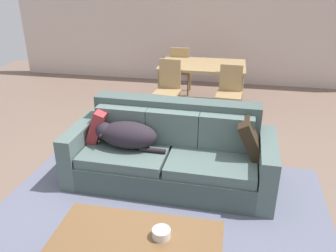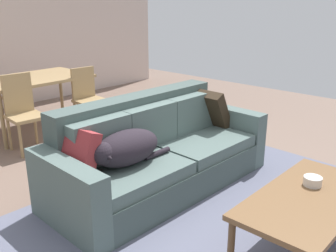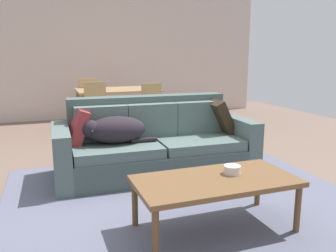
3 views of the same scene
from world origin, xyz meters
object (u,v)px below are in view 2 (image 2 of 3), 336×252
bowl_on_coffee_table (313,181)px  dining_table (33,82)px  couch (157,154)px  dog_on_left_cushion (125,148)px  dining_chair_near_left (23,109)px  throw_pillow_by_left_arm (76,153)px  throw_pillow_by_right_arm (209,109)px  dining_chair_near_right (88,96)px  coffee_table (309,201)px

bowl_on_coffee_table → dining_table: bearing=91.3°
couch → dining_table: 2.54m
dog_on_left_cushion → dining_chair_near_left: size_ratio=0.87×
throw_pillow_by_left_arm → bowl_on_coffee_table: throw_pillow_by_left_arm is taller
throw_pillow_by_right_arm → bowl_on_coffee_table: bearing=-114.6°
dining_table → dining_chair_near_right: bearing=-49.1°
dog_on_left_cushion → throw_pillow_by_left_arm: (-0.38, 0.17, 0.03)m
dog_on_left_cushion → coffee_table: 1.54m
bowl_on_coffee_table → dining_chair_near_left: bearing=99.9°
throw_pillow_by_right_arm → bowl_on_coffee_table: (-0.69, -1.50, -0.15)m
couch → dog_on_left_cushion: (-0.50, -0.10, 0.24)m
bowl_on_coffee_table → dining_chair_near_right: size_ratio=0.16×
dog_on_left_cushion → dining_table: 2.69m
couch → dining_chair_near_left: 1.95m
bowl_on_coffee_table → dining_table: (-0.09, 4.00, 0.23)m
bowl_on_coffee_table → throw_pillow_by_left_arm: bearing=124.6°
couch → coffee_table: couch is taller
throw_pillow_by_right_arm → dining_chair_near_left: 2.28m
couch → coffee_table: bearing=-87.8°
throw_pillow_by_right_arm → dining_table: 2.62m
dining_table → dog_on_left_cushion: bearing=-103.0°
couch → dog_on_left_cushion: couch is taller
dining_chair_near_right → dining_table: bearing=134.8°
dining_table → dining_chair_near_left: dining_chair_near_left is taller
throw_pillow_by_left_arm → bowl_on_coffee_table: 1.89m
throw_pillow_by_left_arm → dining_chair_near_left: 1.90m
dog_on_left_cushion → dining_table: dining_table is taller
dog_on_left_cushion → dining_table: (0.60, 2.62, 0.12)m
couch → dining_chair_near_right: couch is taller
dog_on_left_cushion → coffee_table: dog_on_left_cushion is taller
throw_pillow_by_left_arm → bowl_on_coffee_table: bearing=-55.4°
couch → throw_pillow_by_left_arm: size_ratio=5.81×
dog_on_left_cushion → dining_chair_near_left: (0.11, 2.01, -0.06)m
throw_pillow_by_left_arm → coffee_table: (0.89, -1.61, -0.21)m
dining_chair_near_left → couch: bearing=-73.6°
couch → coffee_table: 1.54m
couch → dining_chair_near_left: bearing=103.4°
bowl_on_coffee_table → dining_chair_near_left: (-0.59, 3.39, 0.04)m
couch → bowl_on_coffee_table: couch is taller
dog_on_left_cushion → couch: bearing=13.1°
dog_on_left_cushion → bowl_on_coffee_table: dog_on_left_cushion is taller
dog_on_left_cushion → throw_pillow_by_right_arm: throw_pillow_by_right_arm is taller
couch → dining_chair_near_right: 2.04m
dog_on_left_cushion → dining_chair_near_right: 2.32m
couch → coffee_table: (0.01, -1.54, 0.06)m
throw_pillow_by_left_arm → coffee_table: throw_pillow_by_left_arm is taller
dog_on_left_cushion → coffee_table: (0.51, -1.44, -0.18)m
dog_on_left_cushion → dining_chair_near_right: bearing=63.3°
throw_pillow_by_left_arm → throw_pillow_by_right_arm: throw_pillow_by_right_arm is taller
throw_pillow_by_right_arm → dining_chair_near_right: size_ratio=0.49×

